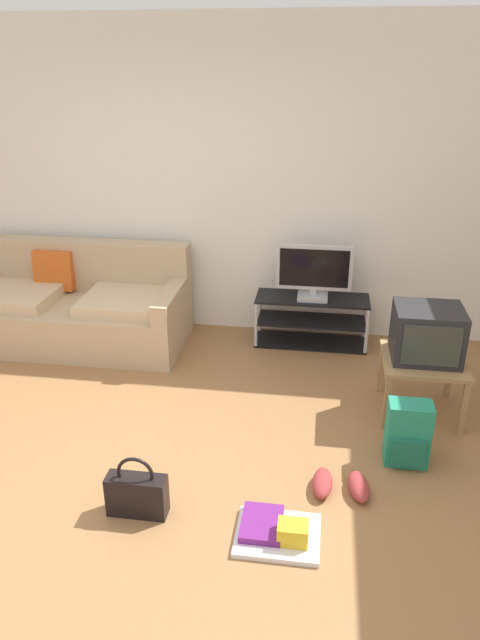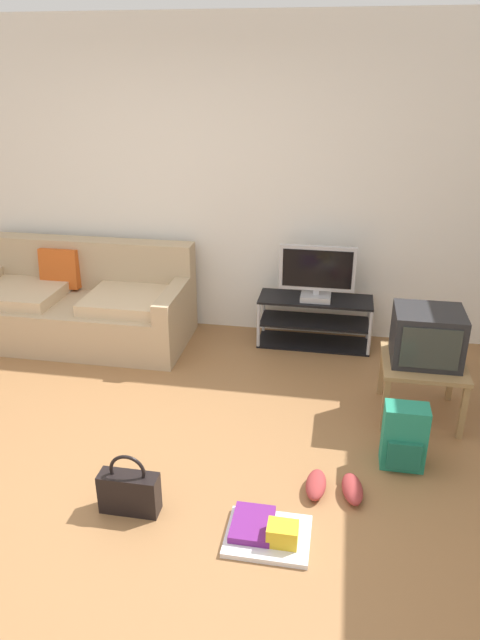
% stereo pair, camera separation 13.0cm
% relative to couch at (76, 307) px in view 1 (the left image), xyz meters
% --- Properties ---
extents(ground_plane, '(9.00, 9.80, 0.02)m').
position_rel_couch_xyz_m(ground_plane, '(1.07, -1.93, -0.32)').
color(ground_plane, olive).
extents(wall_back, '(9.00, 0.10, 2.70)m').
position_rel_couch_xyz_m(wall_back, '(1.07, 0.52, 1.04)').
color(wall_back, silver).
rests_on(wall_back, ground_plane).
extents(couch, '(1.95, 0.91, 0.84)m').
position_rel_couch_xyz_m(couch, '(0.00, 0.00, 0.00)').
color(couch, tan).
rests_on(couch, ground_plane).
extents(tv_stand, '(0.98, 0.36, 0.44)m').
position_rel_couch_xyz_m(tv_stand, '(2.09, 0.22, -0.09)').
color(tv_stand, black).
rests_on(tv_stand, ground_plane).
extents(flat_tv, '(0.64, 0.22, 0.48)m').
position_rel_couch_xyz_m(flat_tv, '(2.09, 0.20, 0.36)').
color(flat_tv, '#B2B2B7').
rests_on(flat_tv, tv_stand).
extents(side_table, '(0.56, 0.56, 0.43)m').
position_rel_couch_xyz_m(side_table, '(2.90, -0.81, 0.06)').
color(side_table, '#9E7A4C').
rests_on(side_table, ground_plane).
extents(crt_tv, '(0.46, 0.40, 0.37)m').
position_rel_couch_xyz_m(crt_tv, '(2.90, -0.79, 0.30)').
color(crt_tv, '#232326').
rests_on(crt_tv, side_table).
extents(backpack, '(0.26, 0.24, 0.42)m').
position_rel_couch_xyz_m(backpack, '(2.74, -1.42, -0.10)').
color(backpack, '#238466').
rests_on(backpack, ground_plane).
extents(handbag, '(0.33, 0.12, 0.37)m').
position_rel_couch_xyz_m(handbag, '(1.21, -2.11, -0.18)').
color(handbag, black).
rests_on(handbag, ground_plane).
extents(sneakers_pair, '(0.35, 0.28, 0.09)m').
position_rel_couch_xyz_m(sneakers_pair, '(2.34, -1.76, -0.26)').
color(sneakers_pair, '#993333').
rests_on(sneakers_pair, ground_plane).
extents(floor_tray, '(0.45, 0.36, 0.14)m').
position_rel_couch_xyz_m(floor_tray, '(2.00, -2.18, -0.27)').
color(floor_tray, silver).
rests_on(floor_tray, ground_plane).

